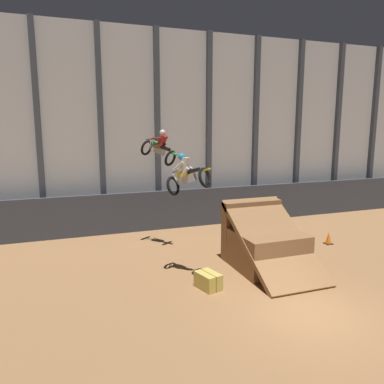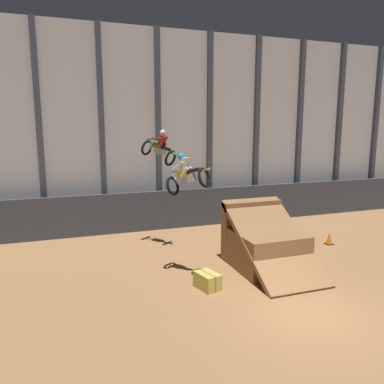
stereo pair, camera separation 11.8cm
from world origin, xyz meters
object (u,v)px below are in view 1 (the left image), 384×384
rider_bike_right_air (187,176)px  traffic_cone_near_ramp (328,238)px  dirt_ramp (263,243)px  hay_bale_trackside (208,281)px  rider_bike_left_air (160,148)px

rider_bike_right_air → traffic_cone_near_ramp: size_ratio=3.01×
rider_bike_right_air → traffic_cone_near_ramp: rider_bike_right_air is taller
traffic_cone_near_ramp → rider_bike_right_air: bearing=-169.9°
dirt_ramp → rider_bike_right_air: (-3.23, 0.00, 2.88)m
hay_bale_trackside → rider_bike_left_air: bearing=93.9°
rider_bike_left_air → hay_bale_trackside: rider_bike_left_air is taller
hay_bale_trackside → dirt_ramp: bearing=24.2°
dirt_ramp → rider_bike_left_air: rider_bike_left_air is taller
rider_bike_right_air → hay_bale_trackside: rider_bike_right_air is taller
rider_bike_left_air → rider_bike_right_air: (0.04, -3.66, -0.79)m
dirt_ramp → hay_bale_trackside: 3.27m
rider_bike_right_air → traffic_cone_near_ramp: (7.59, 1.35, -3.51)m
traffic_cone_near_ramp → hay_bale_trackside: bearing=-159.9°
hay_bale_trackside → rider_bike_right_air: bearing=102.9°
dirt_ramp → traffic_cone_near_ramp: (4.36, 1.35, -0.63)m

